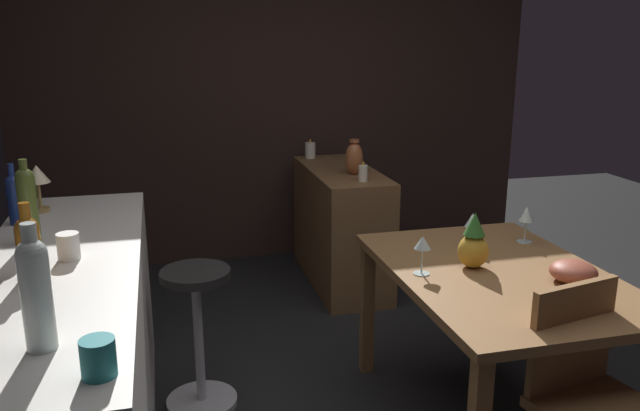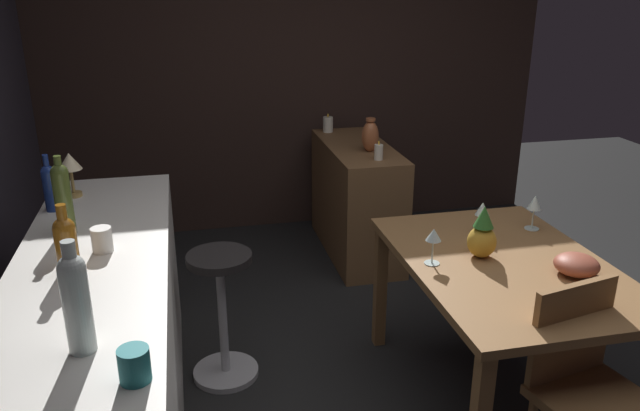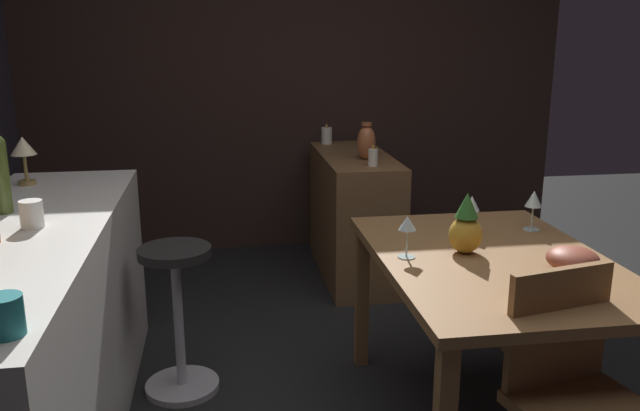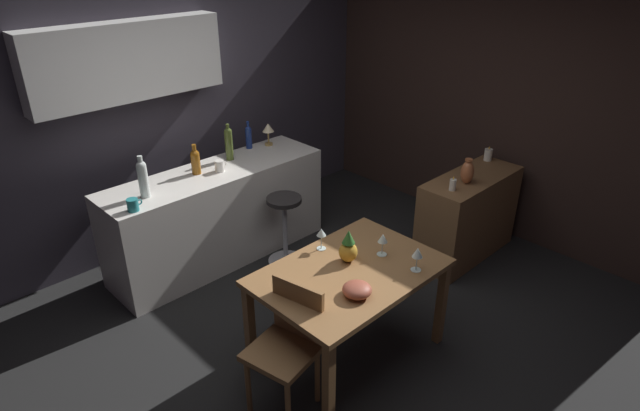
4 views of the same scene
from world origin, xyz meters
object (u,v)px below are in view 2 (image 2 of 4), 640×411
(bar_stool, at_px, (222,313))
(wine_glass_center, at_px, (434,237))
(chair_near_window, at_px, (588,388))
(wine_glass_right, at_px, (482,211))
(wine_bottle_clear, at_px, (76,299))
(wine_bottle_olive, at_px, (63,196))
(wine_bottle_amber, at_px, (66,242))
(fruit_bowl, at_px, (577,265))
(pillar_candle_short, at_px, (328,124))
(dining_table, at_px, (504,279))
(counter_lamp, at_px, (70,165))
(cup_white, at_px, (102,239))
(wine_glass_left, at_px, (535,204))
(pineapple_centerpiece, at_px, (482,235))
(wine_bottle_cobalt, at_px, (50,186))
(vase_copper, at_px, (370,136))
(pillar_candle_tall, at_px, (379,152))
(sideboard_cabinet, at_px, (357,200))
(cup_teal, at_px, (134,365))

(bar_stool, relative_size, wine_glass_center, 4.08)
(chair_near_window, distance_m, bar_stool, 1.69)
(wine_glass_right, height_order, wine_bottle_clear, wine_bottle_clear)
(wine_bottle_clear, xyz_separation_m, wine_bottle_olive, (0.96, 0.18, -0.00))
(wine_bottle_amber, bearing_deg, fruit_bowl, -94.02)
(wine_glass_center, distance_m, pillar_candle_short, 2.22)
(dining_table, bearing_deg, pillar_candle_short, 7.14)
(chair_near_window, bearing_deg, wine_bottle_olive, 63.15)
(counter_lamp, bearing_deg, cup_white, -164.01)
(wine_glass_left, relative_size, wine_bottle_clear, 0.51)
(chair_near_window, distance_m, cup_white, 1.97)
(cup_white, bearing_deg, wine_bottle_amber, 150.64)
(wine_glass_right, bearing_deg, wine_bottle_clear, 117.31)
(dining_table, relative_size, pineapple_centerpiece, 5.22)
(wine_bottle_amber, height_order, counter_lamp, wine_bottle_amber)
(chair_near_window, bearing_deg, wine_bottle_cobalt, 57.73)
(wine_glass_center, xyz_separation_m, wine_bottle_olive, (0.32, 1.56, 0.20))
(pillar_candle_short, bearing_deg, vase_copper, -166.57)
(counter_lamp, bearing_deg, wine_bottle_olive, -175.09)
(wine_bottle_cobalt, relative_size, pillar_candle_short, 1.93)
(wine_glass_center, bearing_deg, vase_copper, -7.07)
(dining_table, height_order, wine_glass_right, wine_glass_right)
(wine_glass_center, height_order, pillar_candle_tall, pillar_candle_tall)
(wine_glass_left, distance_m, wine_glass_right, 0.29)
(cup_white, bearing_deg, pillar_candle_tall, -50.56)
(fruit_bowl, bearing_deg, dining_table, 51.83)
(wine_bottle_amber, bearing_deg, counter_lamp, 6.87)
(bar_stool, distance_m, pillar_candle_tall, 1.56)
(chair_near_window, bearing_deg, wine_glass_center, 29.51)
(wine_bottle_olive, xyz_separation_m, vase_copper, (1.28, -1.76, -0.14))
(bar_stool, height_order, wine_glass_right, wine_glass_right)
(wine_bottle_cobalt, relative_size, wine_bottle_amber, 1.01)
(sideboard_cabinet, distance_m, wine_bottle_amber, 2.57)
(wine_bottle_cobalt, xyz_separation_m, counter_lamp, (0.19, -0.07, 0.04))
(cup_white, height_order, pillar_candle_short, cup_white)
(bar_stool, relative_size, cup_white, 5.82)
(sideboard_cabinet, xyz_separation_m, wine_glass_right, (-1.52, -0.20, 0.46))
(chair_near_window, xyz_separation_m, fruit_bowl, (0.43, -0.19, 0.29))
(dining_table, relative_size, sideboard_cabinet, 1.17)
(wine_bottle_clear, bearing_deg, fruit_bowl, -78.14)
(wine_glass_right, distance_m, wine_bottle_olive, 1.93)
(dining_table, xyz_separation_m, cup_white, (0.14, 1.73, 0.30))
(bar_stool, bearing_deg, wine_glass_center, -114.93)
(wine_glass_left, bearing_deg, counter_lamp, 76.20)
(pillar_candle_short, bearing_deg, chair_near_window, -173.62)
(bar_stool, bearing_deg, pillar_candle_short, -28.32)
(bar_stool, relative_size, counter_lamp, 3.02)
(cup_white, height_order, vase_copper, vase_copper)
(wine_glass_left, xyz_separation_m, cup_teal, (-1.10, 1.87, 0.07))
(wine_glass_left, height_order, vase_copper, vase_copper)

